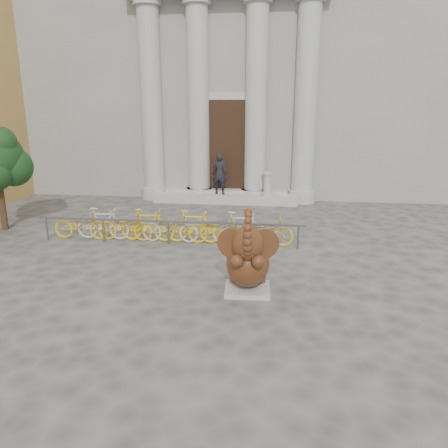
# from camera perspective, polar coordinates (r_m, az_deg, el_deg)

# --- Properties ---
(ground) EXTENTS (80.00, 80.00, 0.00)m
(ground) POSITION_cam_1_polar(r_m,az_deg,el_deg) (9.81, -6.20, -9.01)
(ground) COLOR #474442
(ground) RESTS_ON ground
(classical_building) EXTENTS (22.00, 10.70, 12.00)m
(classical_building) POSITION_cam_1_polar(r_m,az_deg,el_deg) (23.80, 1.89, 20.12)
(classical_building) COLOR gray
(classical_building) RESTS_ON ground
(entrance_steps) EXTENTS (6.00, 1.20, 0.36)m
(entrance_steps) POSITION_cam_1_polar(r_m,az_deg,el_deg) (18.62, 0.23, 3.46)
(entrance_steps) COLOR #A8A59E
(entrance_steps) RESTS_ON ground
(elephant_statue) EXTENTS (1.33, 1.48, 1.98)m
(elephant_statue) POSITION_cam_1_polar(r_m,az_deg,el_deg) (9.57, 3.13, -4.93)
(elephant_statue) COLOR #A8A59E
(elephant_statue) RESTS_ON ground
(bike_rack) EXTENTS (8.00, 0.53, 1.00)m
(bike_rack) POSITION_cam_1_polar(r_m,az_deg,el_deg) (13.21, -7.04, -0.24)
(bike_rack) COLOR slate
(bike_rack) RESTS_ON ground
(pedestrian) EXTENTS (0.71, 0.54, 1.73)m
(pedestrian) POSITION_cam_1_polar(r_m,az_deg,el_deg) (18.33, -0.57, 6.59)
(pedestrian) COLOR black
(pedestrian) RESTS_ON entrance_steps
(balustrade_post) EXTENTS (0.41, 0.41, 1.00)m
(balustrade_post) POSITION_cam_1_polar(r_m,az_deg,el_deg) (18.08, 5.67, 5.10)
(balustrade_post) COLOR #A8A59E
(balustrade_post) RESTS_ON entrance_steps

